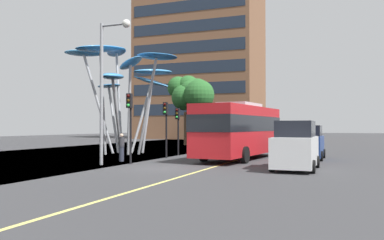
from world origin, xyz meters
TOP-DOWN VIEW (x-y plane):
  - ground at (-0.68, 0.00)m, footprint 120.00×240.00m
  - red_bus at (2.16, 6.86)m, footprint 3.50×10.11m
  - leaf_sculpture at (-7.45, 8.62)m, footprint 10.23×9.43m
  - traffic_light_kerb_near at (-2.63, 1.26)m, footprint 0.28×0.42m
  - traffic_light_kerb_far at (-2.56, 5.80)m, footprint 0.28×0.42m
  - traffic_light_island_mid at (-2.88, 8.51)m, footprint 0.28×0.42m
  - traffic_light_opposite at (-2.86, 17.04)m, footprint 0.28×0.42m
  - car_parked_near at (6.26, 1.68)m, footprint 2.01×4.30m
  - car_parked_mid at (6.15, 8.39)m, footprint 2.06×3.97m
  - street_lamp at (-3.44, 0.34)m, footprint 1.84×0.44m
  - tree_pavement_near at (-8.32, 23.30)m, footprint 4.23×3.68m
  - tree_pavement_far at (-7.18, 23.11)m, footprint 5.03×4.99m
  - pedestrian at (-3.97, 2.61)m, footprint 0.34×0.34m
  - backdrop_building at (-15.54, 47.79)m, footprint 20.37×12.62m

SIDE VIEW (x-z plane):
  - ground at x=-0.68m, z-range -0.10..0.00m
  - pedestrian at x=-3.97m, z-range 0.00..1.66m
  - car_parked_mid at x=6.15m, z-range -0.06..2.09m
  - car_parked_near at x=6.26m, z-range -0.08..2.27m
  - red_bus at x=2.16m, z-range 0.17..3.74m
  - traffic_light_island_mid at x=-2.88m, z-range 0.77..4.18m
  - traffic_light_kerb_far at x=-2.56m, z-range 0.82..4.49m
  - traffic_light_opposite at x=-2.86m, z-range 0.83..4.51m
  - traffic_light_kerb_near at x=-2.63m, z-range 0.87..4.77m
  - street_lamp at x=-3.44m, z-range 1.08..8.84m
  - tree_pavement_far at x=-7.18m, z-range 1.81..9.28m
  - tree_pavement_near at x=-8.32m, z-range 2.07..9.89m
  - leaf_sculpture at x=-7.45m, z-range 1.94..10.57m
  - backdrop_building at x=-15.54m, z-range 0.00..26.52m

